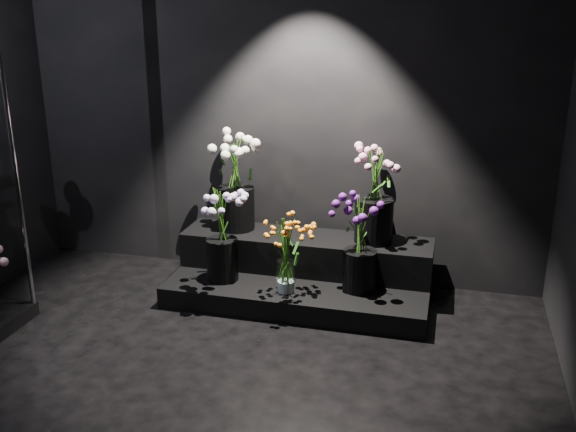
% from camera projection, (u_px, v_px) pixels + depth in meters
% --- Properties ---
extents(floor, '(4.00, 4.00, 0.00)m').
position_uv_depth(floor, '(178.00, 417.00, 3.34)').
color(floor, black).
rests_on(floor, ground).
extents(wall_back, '(4.00, 0.00, 4.00)m').
position_uv_depth(wall_back, '(279.00, 96.00, 4.74)').
color(wall_back, black).
rests_on(wall_back, floor).
extents(display_riser, '(1.86, 0.83, 0.41)m').
position_uv_depth(display_riser, '(302.00, 272.00, 4.72)').
color(display_riser, black).
rests_on(display_riser, floor).
extents(bouquet_orange_bells, '(0.32, 0.32, 0.54)m').
position_uv_depth(bouquet_orange_bells, '(286.00, 254.00, 4.35)').
color(bouquet_orange_bells, white).
rests_on(bouquet_orange_bells, display_riser).
extents(bouquet_lilac, '(0.44, 0.44, 0.68)m').
position_uv_depth(bouquet_lilac, '(221.00, 227.00, 4.51)').
color(bouquet_lilac, black).
rests_on(bouquet_lilac, display_riser).
extents(bouquet_purple, '(0.44, 0.44, 0.67)m').
position_uv_depth(bouquet_purple, '(361.00, 239.00, 4.35)').
color(bouquet_purple, black).
rests_on(bouquet_purple, display_riser).
extents(bouquet_cream_roses, '(0.42, 0.42, 0.72)m').
position_uv_depth(bouquet_cream_roses, '(236.00, 176.00, 4.78)').
color(bouquet_cream_roses, black).
rests_on(bouquet_cream_roses, display_riser).
extents(bouquet_pink_roses, '(0.34, 0.34, 0.67)m').
position_uv_depth(bouquet_pink_roses, '(375.00, 193.00, 4.53)').
color(bouquet_pink_roses, black).
rests_on(bouquet_pink_roses, display_riser).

